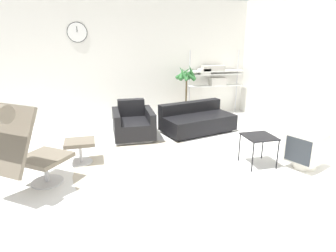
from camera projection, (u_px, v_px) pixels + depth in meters
name	position (u px, v px, depth m)	size (l,w,h in m)	color
ground_plane	(163.00, 164.00, 4.84)	(12.00, 12.00, 0.00)	white
wall_back	(134.00, 61.00, 7.18)	(12.00, 0.09, 2.80)	silver
wall_right	(328.00, 72.00, 5.12)	(0.06, 12.00, 2.80)	silver
round_rug	(156.00, 168.00, 4.71)	(2.52, 2.52, 0.01)	#BCB29E
lounge_chair	(18.00, 141.00, 3.71)	(1.09, 1.18, 1.30)	#BCBCC1
ottoman	(80.00, 146.00, 4.82)	(0.48, 0.40, 0.38)	#BCBCC1
armchair_red	(133.00, 125.00, 6.03)	(0.81, 0.92, 0.72)	silver
couch_low	(197.00, 121.00, 6.41)	(1.64, 1.16, 0.60)	black
side_table	(259.00, 139.00, 4.70)	(0.47, 0.47, 0.49)	black
crt_television	(306.00, 149.00, 4.63)	(0.63, 0.62, 0.57)	beige
potted_plant	(186.00, 98.00, 7.22)	(0.48, 0.50, 1.37)	brown
shelf_unit	(214.00, 76.00, 7.55)	(1.38, 0.28, 1.63)	#BCBCC1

